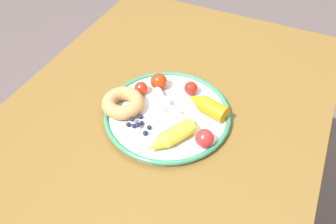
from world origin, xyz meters
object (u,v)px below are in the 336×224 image
at_px(tomato_far, 159,81).
at_px(tomato_extra, 141,88).
at_px(plate, 168,113).
at_px(blueberry_pile, 139,124).
at_px(donut, 123,103).
at_px(tomato_near, 205,138).
at_px(banana, 167,102).
at_px(dining_table, 162,142).
at_px(carrot_yellow, 169,137).
at_px(tomato_mid, 191,88).
at_px(carrot_orange, 206,105).

relative_size(tomato_far, tomato_extra, 1.30).
xyz_separation_m(plate, blueberry_pile, (0.07, -0.04, 0.01)).
height_order(donut, tomato_near, tomato_near).
xyz_separation_m(tomato_near, tomato_far, (-0.13, -0.17, 0.00)).
xyz_separation_m(banana, tomato_near, (0.07, 0.12, 0.01)).
distance_m(dining_table, carrot_yellow, 0.17).
bearing_deg(dining_table, donut, -71.19).
bearing_deg(tomato_far, tomato_mid, 100.29).
xyz_separation_m(blueberry_pile, tomato_mid, (-0.15, 0.06, 0.01)).
distance_m(banana, donut, 0.10).
bearing_deg(tomato_mid, tomato_extra, -65.43).
bearing_deg(dining_table, carrot_yellow, 35.88).
xyz_separation_m(donut, blueberry_pile, (0.04, 0.06, -0.01)).
height_order(dining_table, plate, plate).
relative_size(plate, tomato_mid, 9.02).
xyz_separation_m(carrot_orange, tomato_mid, (-0.04, -0.06, -0.00)).
relative_size(plate, blueberry_pile, 5.33).
height_order(carrot_yellow, tomato_extra, carrot_yellow).
bearing_deg(tomato_far, blueberry_pile, 7.09).
bearing_deg(blueberry_pile, dining_table, 159.70).
bearing_deg(plate, tomato_mid, 164.38).
relative_size(blueberry_pile, tomato_extra, 1.75).
height_order(banana, carrot_yellow, carrot_yellow).
bearing_deg(donut, carrot_yellow, 70.46).
bearing_deg(tomato_far, plate, 40.00).
distance_m(dining_table, tomato_mid, 0.16).
distance_m(donut, blueberry_pile, 0.07).
bearing_deg(banana, tomato_near, 59.39).
distance_m(tomato_near, tomato_extra, 0.22).
distance_m(tomato_near, tomato_far, 0.21).
bearing_deg(tomato_far, carrot_orange, 78.07).
height_order(dining_table, donut, donut).
xyz_separation_m(blueberry_pile, tomato_far, (-0.14, -0.02, 0.01)).
bearing_deg(dining_table, tomato_far, -149.99).
height_order(dining_table, tomato_far, tomato_far).
height_order(plate, tomato_far, tomato_far).
bearing_deg(tomato_near, banana, -120.61).
distance_m(blueberry_pile, tomato_near, 0.15).
xyz_separation_m(carrot_yellow, tomato_extra, (-0.12, -0.13, -0.00)).
bearing_deg(dining_table, tomato_mid, 155.62).
bearing_deg(blueberry_pile, carrot_yellow, 80.11).
relative_size(tomato_near, tomato_mid, 1.22).
bearing_deg(banana, carrot_yellow, 27.88).
xyz_separation_m(banana, carrot_orange, (-0.02, 0.09, 0.01)).
xyz_separation_m(carrot_orange, donut, (0.07, -0.18, -0.00)).
bearing_deg(tomato_mid, carrot_yellow, 6.45).
relative_size(donut, tomato_mid, 3.01).
bearing_deg(tomato_far, donut, -23.65).
distance_m(tomato_near, tomato_mid, 0.17).
bearing_deg(tomato_extra, carrot_orange, 92.49).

